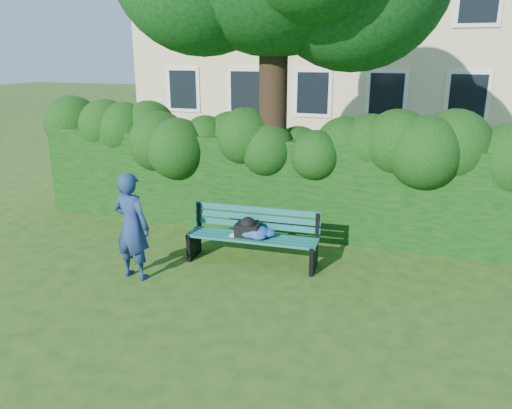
% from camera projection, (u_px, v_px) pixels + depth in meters
% --- Properties ---
extents(ground, '(80.00, 80.00, 0.00)m').
position_uv_depth(ground, '(244.00, 273.00, 7.84)').
color(ground, '#224817').
rests_on(ground, ground).
extents(hedge, '(10.00, 1.00, 1.80)m').
position_uv_depth(hedge, '(283.00, 184.00, 9.57)').
color(hedge, black).
rests_on(hedge, ground).
extents(park_bench, '(2.16, 0.66, 0.89)m').
position_uv_depth(park_bench, '(253.00, 234.00, 8.09)').
color(park_bench, '#104F50').
rests_on(park_bench, ground).
extents(man_reading, '(0.65, 0.47, 1.65)m').
position_uv_depth(man_reading, '(132.00, 226.00, 7.46)').
color(man_reading, navy).
rests_on(man_reading, ground).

